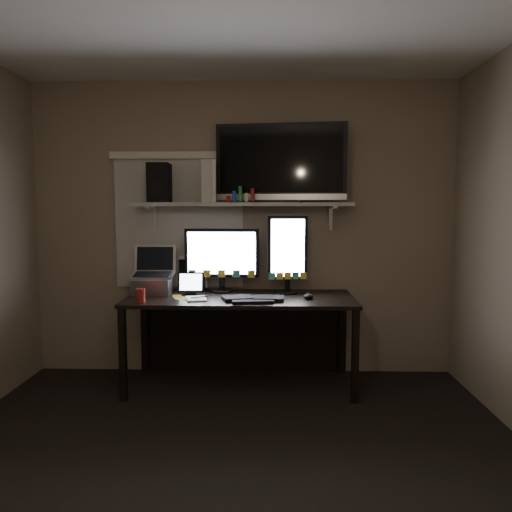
{
  "coord_description": "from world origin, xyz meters",
  "views": [
    {
      "loc": [
        0.22,
        -2.5,
        1.44
      ],
      "look_at": [
        0.13,
        1.25,
        1.07
      ],
      "focal_mm": 35.0,
      "sensor_mm": 36.0,
      "label": 1
    }
  ],
  "objects_px": {
    "keyboard": "(253,298)",
    "mouse": "(308,296)",
    "tv": "(281,163)",
    "tablet": "(191,283)",
    "cup": "(141,296)",
    "desk": "(242,315)",
    "speaker": "(159,183)",
    "monitor_landscape": "(222,260)",
    "laptop": "(152,271)",
    "game_console": "(209,182)",
    "monitor_portrait": "(287,254)"
  },
  "relations": [
    {
      "from": "monitor_landscape",
      "to": "tablet",
      "type": "relative_size",
      "value": 2.93
    },
    {
      "from": "tablet",
      "to": "tv",
      "type": "xyz_separation_m",
      "value": [
        0.73,
        0.15,
        0.98
      ]
    },
    {
      "from": "mouse",
      "to": "tv",
      "type": "relative_size",
      "value": 0.11
    },
    {
      "from": "keyboard",
      "to": "cup",
      "type": "relative_size",
      "value": 4.62
    },
    {
      "from": "desk",
      "to": "tv",
      "type": "height_order",
      "value": "tv"
    },
    {
      "from": "monitor_portrait",
      "to": "speaker",
      "type": "height_order",
      "value": "speaker"
    },
    {
      "from": "tablet",
      "to": "game_console",
      "type": "bearing_deg",
      "value": 41.74
    },
    {
      "from": "laptop",
      "to": "keyboard",
      "type": "bearing_deg",
      "value": -18.3
    },
    {
      "from": "desk",
      "to": "tv",
      "type": "bearing_deg",
      "value": 18.7
    },
    {
      "from": "tablet",
      "to": "cup",
      "type": "xyz_separation_m",
      "value": [
        -0.33,
        -0.33,
        -0.04
      ]
    },
    {
      "from": "monitor_landscape",
      "to": "tv",
      "type": "height_order",
      "value": "tv"
    },
    {
      "from": "monitor_landscape",
      "to": "laptop",
      "type": "bearing_deg",
      "value": -165.0
    },
    {
      "from": "laptop",
      "to": "cup",
      "type": "distance_m",
      "value": 0.38
    },
    {
      "from": "laptop",
      "to": "tv",
      "type": "xyz_separation_m",
      "value": [
        1.05,
        0.13,
        0.88
      ]
    },
    {
      "from": "desk",
      "to": "tablet",
      "type": "height_order",
      "value": "tablet"
    },
    {
      "from": "tablet",
      "to": "desk",
      "type": "bearing_deg",
      "value": 4.57
    },
    {
      "from": "monitor_landscape",
      "to": "monitor_portrait",
      "type": "distance_m",
      "value": 0.55
    },
    {
      "from": "speaker",
      "to": "monitor_portrait",
      "type": "bearing_deg",
      "value": -2.8
    },
    {
      "from": "tablet",
      "to": "cup",
      "type": "distance_m",
      "value": 0.47
    },
    {
      "from": "monitor_portrait",
      "to": "speaker",
      "type": "distance_m",
      "value": 1.2
    },
    {
      "from": "monitor_portrait",
      "to": "game_console",
      "type": "distance_m",
      "value": 0.88
    },
    {
      "from": "desk",
      "to": "cup",
      "type": "distance_m",
      "value": 0.86
    },
    {
      "from": "mouse",
      "to": "laptop",
      "type": "relative_size",
      "value": 0.29
    },
    {
      "from": "tv",
      "to": "monitor_portrait",
      "type": "bearing_deg",
      "value": -47.9
    },
    {
      "from": "laptop",
      "to": "speaker",
      "type": "relative_size",
      "value": 1.23
    },
    {
      "from": "tablet",
      "to": "game_console",
      "type": "relative_size",
      "value": 0.63
    },
    {
      "from": "laptop",
      "to": "cup",
      "type": "relative_size",
      "value": 3.79
    },
    {
      "from": "tablet",
      "to": "keyboard",
      "type": "bearing_deg",
      "value": -26.0
    },
    {
      "from": "monitor_landscape",
      "to": "tv",
      "type": "bearing_deg",
      "value": 4.57
    },
    {
      "from": "mouse",
      "to": "speaker",
      "type": "bearing_deg",
      "value": -175.91
    },
    {
      "from": "tablet",
      "to": "cup",
      "type": "relative_size",
      "value": 2.07
    },
    {
      "from": "laptop",
      "to": "monitor_landscape",
      "type": "bearing_deg",
      "value": 10.56
    },
    {
      "from": "keyboard",
      "to": "mouse",
      "type": "distance_m",
      "value": 0.43
    },
    {
      "from": "monitor_landscape",
      "to": "monitor_portrait",
      "type": "xyz_separation_m",
      "value": [
        0.55,
        -0.07,
        0.05
      ]
    },
    {
      "from": "mouse",
      "to": "game_console",
      "type": "height_order",
      "value": "game_console"
    },
    {
      "from": "laptop",
      "to": "cup",
      "type": "xyz_separation_m",
      "value": [
        -0.01,
        -0.35,
        -0.14
      ]
    },
    {
      "from": "cup",
      "to": "tv",
      "type": "bearing_deg",
      "value": 24.63
    },
    {
      "from": "desk",
      "to": "keyboard",
      "type": "distance_m",
      "value": 0.35
    },
    {
      "from": "desk",
      "to": "speaker",
      "type": "bearing_deg",
      "value": 175.71
    },
    {
      "from": "monitor_landscape",
      "to": "speaker",
      "type": "relative_size",
      "value": 1.96
    },
    {
      "from": "game_console",
      "to": "monitor_portrait",
      "type": "bearing_deg",
      "value": -15.59
    },
    {
      "from": "tv",
      "to": "speaker",
      "type": "xyz_separation_m",
      "value": [
        -0.99,
        -0.06,
        -0.16
      ]
    },
    {
      "from": "laptop",
      "to": "speaker",
      "type": "height_order",
      "value": "speaker"
    },
    {
      "from": "laptop",
      "to": "tv",
      "type": "distance_m",
      "value": 1.38
    },
    {
      "from": "monitor_portrait",
      "to": "mouse",
      "type": "distance_m",
      "value": 0.42
    },
    {
      "from": "desk",
      "to": "speaker",
      "type": "xyz_separation_m",
      "value": [
        -0.67,
        0.05,
        1.09
      ]
    },
    {
      "from": "desk",
      "to": "tablet",
      "type": "relative_size",
      "value": 8.43
    },
    {
      "from": "keyboard",
      "to": "tablet",
      "type": "height_order",
      "value": "tablet"
    },
    {
      "from": "mouse",
      "to": "speaker",
      "type": "height_order",
      "value": "speaker"
    },
    {
      "from": "mouse",
      "to": "tv",
      "type": "distance_m",
      "value": 1.12
    }
  ]
}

